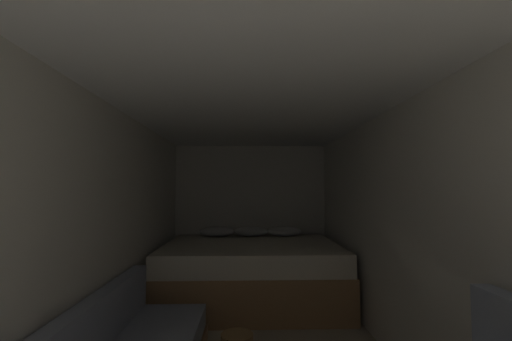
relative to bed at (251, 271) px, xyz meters
name	(u,v)px	position (x,y,z in m)	size (l,w,h in m)	color
wall_back	(250,213)	(0.00, 0.93, 0.69)	(2.47, 0.05, 2.15)	silver
wall_left	(97,238)	(-1.21, -1.80, 0.69)	(0.05, 5.41, 2.15)	silver
wall_right	(408,237)	(1.21, -1.80, 0.69)	(0.05, 5.41, 2.15)	silver
ceiling_slab	(255,98)	(0.00, -1.80, 1.79)	(2.47, 5.41, 0.05)	white
bed	(251,271)	(0.00, 0.00, 0.00)	(2.25, 1.75, 0.89)	#9E7247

